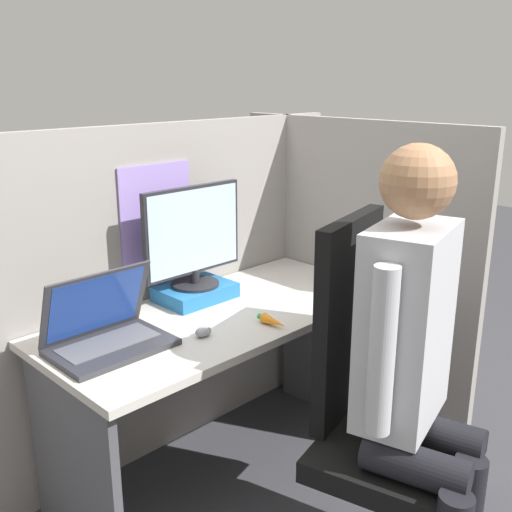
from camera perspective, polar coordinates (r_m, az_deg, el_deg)
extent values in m
plane|color=#3D3D42|center=(2.46, 2.43, -22.72)|extent=(12.00, 12.00, 0.00)
cube|color=gray|center=(2.54, -8.26, -3.39)|extent=(1.88, 0.04, 1.39)
cube|color=#937AC6|center=(2.39, -9.45, 3.52)|extent=(0.33, 0.01, 0.43)
cube|color=gray|center=(2.75, 8.92, -1.79)|extent=(0.04, 1.25, 1.39)
cube|color=beige|center=(2.29, -3.14, -5.66)|extent=(1.38, 0.63, 0.03)
cube|color=#4C4C51|center=(2.14, -16.96, -18.99)|extent=(0.03, 0.53, 0.67)
cube|color=#4C4C51|center=(2.88, 6.87, -8.58)|extent=(0.03, 0.53, 0.67)
cube|color=#236BAD|center=(2.41, -5.80, -3.44)|extent=(0.29, 0.21, 0.06)
cylinder|color=#232328|center=(2.40, -5.83, -2.66)|extent=(0.19, 0.19, 0.01)
cylinder|color=#232328|center=(2.39, -5.85, -1.91)|extent=(0.04, 0.04, 0.05)
cube|color=#232328|center=(2.34, -6.06, 2.47)|extent=(0.46, 0.02, 0.35)
cube|color=silver|center=(2.33, -5.85, 2.42)|extent=(0.43, 0.00, 0.32)
cube|color=#2D2D33|center=(2.03, -13.56, -8.44)|extent=(0.38, 0.26, 0.02)
cube|color=#5B5B60|center=(2.04, -13.87, -7.98)|extent=(0.32, 0.14, 0.00)
cube|color=#2D2D33|center=(2.05, -15.00, -4.43)|extent=(0.38, 0.10, 0.24)
cube|color=#1E3D93|center=(2.04, -14.94, -4.46)|extent=(0.33, 0.08, 0.21)
ellipsoid|color=gray|center=(2.08, -5.05, -7.18)|extent=(0.06, 0.04, 0.04)
cube|color=#2D2D33|center=(2.65, 7.07, -1.80)|extent=(0.05, 0.13, 0.04)
cone|color=orange|center=(2.14, 1.78, -6.30)|extent=(0.04, 0.11, 0.04)
cylinder|color=green|center=(2.19, 0.50, -5.82)|extent=(0.02, 0.02, 0.02)
cube|color=black|center=(2.00, 13.18, -18.06)|extent=(0.56, 0.56, 0.07)
cube|color=black|center=(1.99, 8.74, -5.77)|extent=(0.44, 0.16, 0.67)
cylinder|color=black|center=(1.82, 14.92, -18.72)|extent=(0.18, 0.32, 0.11)
cylinder|color=black|center=(1.97, 16.47, -15.93)|extent=(0.18, 0.32, 0.11)
cube|color=#B2B2B7|center=(1.79, 14.11, -6.41)|extent=(0.38, 0.28, 0.59)
sphere|color=#9E704C|center=(1.68, 15.12, 6.86)|extent=(0.21, 0.21, 0.21)
cylinder|color=#B2B2B7|center=(1.61, 11.92, -8.94)|extent=(0.07, 0.07, 0.47)
cylinder|color=#B2B2B7|center=(1.98, 15.88, -4.33)|extent=(0.07, 0.07, 0.47)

